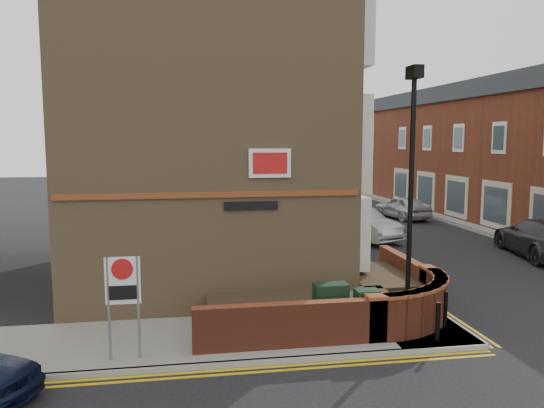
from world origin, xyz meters
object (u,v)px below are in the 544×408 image
Objects in this scene: lamppost at (411,198)px; utility_cabinet_large at (331,308)px; zone_sign at (123,289)px; silver_car_near at (358,223)px.

utility_cabinet_large is (-1.90, 0.10, -2.62)m from lamppost.
utility_cabinet_large is at bearing 9.69° from zone_sign.
lamppost is 3.24m from utility_cabinet_large.
lamppost reaches higher than zone_sign.
lamppost is 2.86× the size of zone_sign.
lamppost reaches higher than utility_cabinet_large.
silver_car_near is at bearing 68.44° from utility_cabinet_large.
lamppost is at bearing 6.07° from zone_sign.
utility_cabinet_large is at bearing 176.99° from lamppost.
zone_sign is at bearing -170.31° from utility_cabinet_large.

